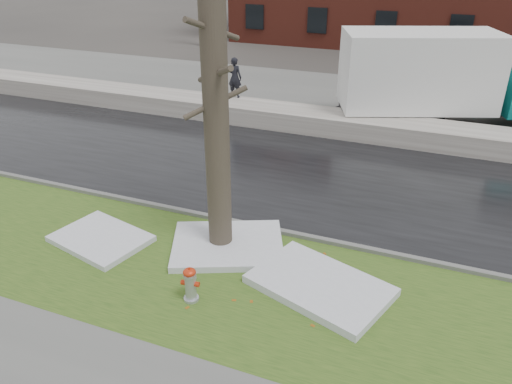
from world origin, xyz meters
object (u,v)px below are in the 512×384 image
at_px(box_truck, 448,78).
at_px(fire_hydrant, 190,283).
at_px(worker, 235,77).
at_px(tree, 216,106).

bearing_deg(box_truck, fire_hydrant, -127.96).
bearing_deg(worker, tree, 114.19).
bearing_deg(worker, fire_hydrant, 111.90).
xyz_separation_m(fire_hydrant, worker, (-4.04, 11.41, 1.10)).
height_order(tree, box_truck, tree).
distance_m(fire_hydrant, worker, 12.16).
bearing_deg(fire_hydrant, box_truck, 64.26).
bearing_deg(box_truck, worker, 170.98).
relative_size(fire_hydrant, worker, 0.49).
xyz_separation_m(fire_hydrant, tree, (-0.30, 2.06, 3.05)).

